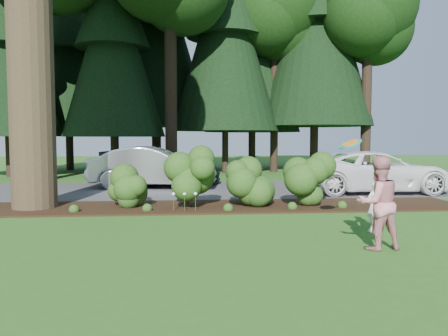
% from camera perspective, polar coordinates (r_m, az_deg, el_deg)
% --- Properties ---
extents(ground, '(80.00, 80.00, 0.00)m').
position_cam_1_polar(ground, '(9.71, -3.44, -8.24)').
color(ground, '#2A5919').
rests_on(ground, ground).
extents(mulch_bed, '(16.00, 2.50, 0.05)m').
position_cam_1_polar(mulch_bed, '(12.90, -3.82, -5.08)').
color(mulch_bed, black).
rests_on(mulch_bed, ground).
extents(driveway, '(22.00, 6.00, 0.03)m').
position_cam_1_polar(driveway, '(17.11, -4.09, -2.87)').
color(driveway, '#38383A').
rests_on(driveway, ground).
extents(shrub_row, '(6.53, 1.60, 1.61)m').
position_cam_1_polar(shrub_row, '(12.72, -0.36, -1.63)').
color(shrub_row, '#204314').
rests_on(shrub_row, ground).
extents(lily_cluster, '(0.69, 0.09, 0.57)m').
position_cam_1_polar(lily_cluster, '(11.99, -5.18, -3.50)').
color(lily_cluster, '#204314').
rests_on(lily_cluster, ground).
extents(tree_wall, '(25.66, 12.15, 17.09)m').
position_cam_1_polar(tree_wall, '(26.92, -3.92, 20.05)').
color(tree_wall, black).
rests_on(tree_wall, ground).
extents(car_silver_wagon, '(5.23, 2.44, 1.66)m').
position_cam_1_polar(car_silver_wagon, '(17.85, -9.27, 0.10)').
color(car_silver_wagon, silver).
rests_on(car_silver_wagon, driveway).
extents(car_white_suv, '(5.54, 2.64, 1.52)m').
position_cam_1_polar(car_white_suv, '(17.08, 19.21, -0.47)').
color(car_white_suv, white).
rests_on(car_white_suv, driveway).
extents(car_dark_suv, '(5.35, 2.77, 1.48)m').
position_cam_1_polar(car_dark_suv, '(19.36, -8.07, 0.15)').
color(car_dark_suv, black).
rests_on(car_dark_suv, driveway).
extents(child, '(0.47, 0.38, 1.11)m').
position_cam_1_polar(child, '(10.13, 19.04, -4.75)').
color(child, silver).
rests_on(child, ground).
extents(adult, '(0.90, 0.74, 1.72)m').
position_cam_1_polar(adult, '(8.50, 19.47, -4.32)').
color(adult, red).
rests_on(adult, ground).
extents(frisbee, '(0.50, 0.51, 0.27)m').
position_cam_1_polar(frisbee, '(9.81, 16.16, 3.08)').
color(frisbee, '#198D73').
rests_on(frisbee, ground).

